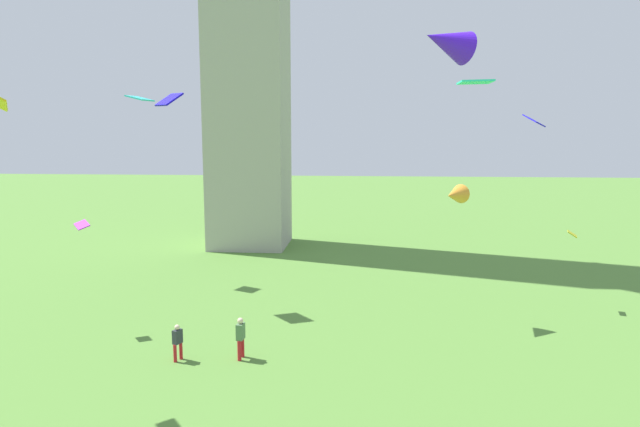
% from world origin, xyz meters
% --- Properties ---
extents(person_2, '(0.32, 0.55, 1.80)m').
position_xyz_m(person_2, '(-4.71, 19.12, 1.02)').
color(person_2, red).
rests_on(person_2, ground_plane).
extents(person_3, '(0.38, 0.47, 1.57)m').
position_xyz_m(person_3, '(-7.30, 18.72, 0.89)').
color(person_3, red).
rests_on(person_3, ground_plane).
extents(kite_flying_0, '(1.17, 0.86, 0.12)m').
position_xyz_m(kite_flying_0, '(4.11, 16.50, 11.17)').
color(kite_flying_0, '#2AE3C4').
extents(kite_flying_1, '(2.57, 2.25, 1.75)m').
position_xyz_m(kite_flying_1, '(3.61, 20.27, 13.06)').
color(kite_flying_1, '#4515EA').
extents(kite_flying_2, '(0.96, 0.92, 0.42)m').
position_xyz_m(kite_flying_2, '(-12.92, 22.01, 5.17)').
color(kite_flying_2, purple).
extents(kite_flying_3, '(1.88, 1.93, 0.76)m').
position_xyz_m(kite_flying_3, '(-10.12, 26.72, 11.24)').
color(kite_flying_3, '#150BD8').
extents(kite_flying_4, '(1.85, 1.61, 0.41)m').
position_xyz_m(kite_flying_4, '(-13.85, 31.79, 11.63)').
color(kite_flying_4, '#2DC0C1').
extents(kite_flying_5, '(1.55, 1.64, 0.95)m').
position_xyz_m(kite_flying_5, '(4.80, 24.50, 6.48)').
color(kite_flying_5, orange).
extents(kite_flying_6, '(0.71, 0.90, 0.34)m').
position_xyz_m(kite_flying_6, '(11.54, 27.41, 4.10)').
color(kite_flying_6, '#B3B619').
extents(kite_flying_8, '(1.04, 1.28, 0.66)m').
position_xyz_m(kite_flying_8, '(8.75, 25.77, 10.07)').
color(kite_flying_8, '#1D16D8').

